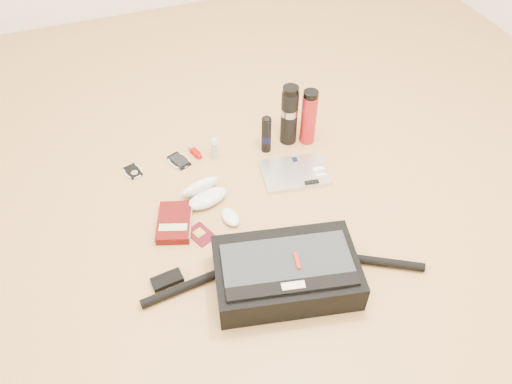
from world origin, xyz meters
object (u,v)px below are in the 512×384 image
Objects in this scene: thermos_red at (309,117)px; book at (175,222)px; laptop at (295,173)px; thermos_black at (289,115)px; messenger_bag at (285,272)px.

book is at bearing -157.65° from thermos_red.
thermos_black reaches higher than laptop.
thermos_black reaches higher than thermos_red.
laptop is 0.28m from thermos_red.
messenger_bag is 3.73× the size of thermos_red.
messenger_bag is 3.44× the size of thermos_black.
book is at bearing -152.74° from thermos_black.
thermos_black reaches higher than book.
thermos_red is at bearing -20.45° from thermos_black.
thermos_red is at bearing 41.24° from book.
thermos_red is (0.73, 0.30, 0.12)m from book.
messenger_bag is 3.25× the size of laptop.
book is (-0.58, -0.10, 0.01)m from laptop.
book is 0.84× the size of thermos_red.
messenger_bag is at bearing -120.23° from thermos_red.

